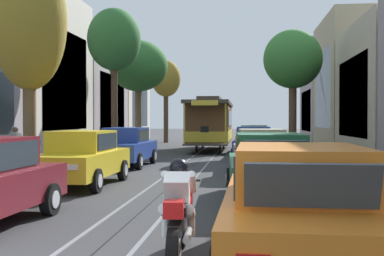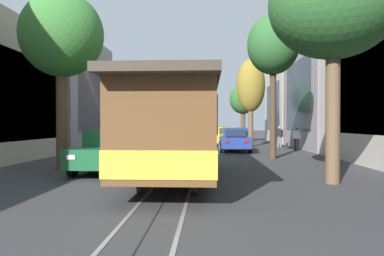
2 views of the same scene
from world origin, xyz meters
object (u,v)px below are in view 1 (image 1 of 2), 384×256
parked_car_blue_fourth_right (254,143)px  fire_hydrant (29,171)px  cable_car_trolley (211,124)px  street_tree_kerb_left_fourth (138,67)px  parked_car_beige_mid_right (261,151)px  street_tree_kerb_left_second (29,24)px  pedestrian_on_right_pavement (15,145)px  parked_car_orange_near_right (299,209)px  street_tree_kerb_left_mid (114,41)px  parked_car_blue_mid_left (126,147)px  motorcycle_with_rider (178,213)px  parked_car_yellow_second_left (81,158)px  street_tree_kerb_left_far (166,80)px  parked_car_green_fifth_right (254,139)px  parked_car_green_second_right (269,167)px  street_tree_kerb_right_second (293,60)px

parked_car_blue_fourth_right → fire_hydrant: (-6.62, -9.49, -0.38)m
cable_car_trolley → street_tree_kerb_left_fourth: bearing=175.6°
parked_car_blue_fourth_right → parked_car_beige_mid_right: bearing=-88.7°
street_tree_kerb_left_second → fire_hydrant: bearing=-67.0°
pedestrian_on_right_pavement → cable_car_trolley: bearing=59.9°
parked_car_orange_near_right → street_tree_kerb_left_mid: 19.68m
parked_car_blue_mid_left → motorcycle_with_rider: parked_car_blue_mid_left is taller
cable_car_trolley → parked_car_yellow_second_left: bearing=-98.6°
parked_car_beige_mid_right → street_tree_kerb_left_far: size_ratio=0.64×
parked_car_blue_mid_left → street_tree_kerb_left_mid: (-1.66, 4.30, 5.06)m
cable_car_trolley → pedestrian_on_right_pavement: 14.00m
street_tree_kerb_left_far → street_tree_kerb_left_fourth: bearing=-92.2°
parked_car_beige_mid_right → parked_car_blue_fourth_right: size_ratio=1.00×
parked_car_green_fifth_right → street_tree_kerb_left_far: (-7.11, 11.18, 4.44)m
parked_car_yellow_second_left → motorcycle_with_rider: bearing=-61.8°
street_tree_kerb_left_second → parked_car_green_fifth_right: bearing=63.8°
parked_car_blue_mid_left → parked_car_yellow_second_left: bearing=-88.4°
motorcycle_with_rider → pedestrian_on_right_pavement: size_ratio=1.24×
parked_car_blue_mid_left → parked_car_green_second_right: size_ratio=0.99×
parked_car_blue_fourth_right → motorcycle_with_rider: size_ratio=2.22×
street_tree_kerb_left_second → pedestrian_on_right_pavement: size_ratio=4.39×
parked_car_beige_mid_right → street_tree_kerb_left_second: size_ratio=0.63×
parked_car_green_fifth_right → street_tree_kerb_right_second: size_ratio=0.62×
street_tree_kerb_right_second → parked_car_green_second_right: bearing=-97.4°
parked_car_orange_near_right → street_tree_kerb_right_second: size_ratio=0.62×
parked_car_yellow_second_left → cable_car_trolley: 17.22m
parked_car_yellow_second_left → street_tree_kerb_left_mid: size_ratio=0.58×
parked_car_blue_fourth_right → street_tree_kerb_left_second: bearing=-129.3°
parked_car_green_fifth_right → motorcycle_with_rider: size_ratio=2.21×
street_tree_kerb_left_far → cable_car_trolley: size_ratio=0.76×
parked_car_green_fifth_right → cable_car_trolley: size_ratio=0.48×
parked_car_orange_near_right → street_tree_kerb_left_far: street_tree_kerb_left_far is taller
motorcycle_with_rider → street_tree_kerb_left_second: bearing=126.1°
parked_car_green_second_right → street_tree_kerb_right_second: size_ratio=0.62×
parked_car_green_second_right → parked_car_green_fifth_right: same height
parked_car_green_fifth_right → cable_car_trolley: bearing=145.5°
parked_car_orange_near_right → parked_car_green_second_right: bearing=91.1°
street_tree_kerb_left_mid → street_tree_kerb_right_second: (9.25, 4.37, -0.56)m
parked_car_green_second_right → parked_car_green_fifth_right: bearing=90.0°
parked_car_yellow_second_left → street_tree_kerb_left_second: (-1.89, 0.70, 4.05)m
parked_car_green_second_right → fire_hydrant: size_ratio=5.25×
parked_car_orange_near_right → street_tree_kerb_left_second: size_ratio=0.62×
motorcycle_with_rider → fire_hydrant: bearing=127.7°
parked_car_blue_mid_left → street_tree_kerb_left_far: (-1.70, 20.48, 4.44)m
parked_car_orange_near_right → parked_car_green_second_right: same height
parked_car_green_second_right → parked_car_beige_mid_right: (-0.00, 5.63, 0.00)m
cable_car_trolley → pedestrian_on_right_pavement: cable_car_trolley is taller
parked_car_yellow_second_left → street_tree_kerb_left_far: street_tree_kerb_left_far is taller
cable_car_trolley → fire_hydrant: 17.75m
street_tree_kerb_left_second → motorcycle_with_rider: bearing=-53.9°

